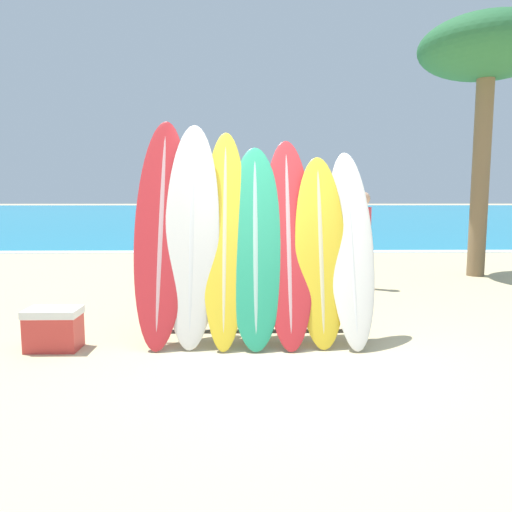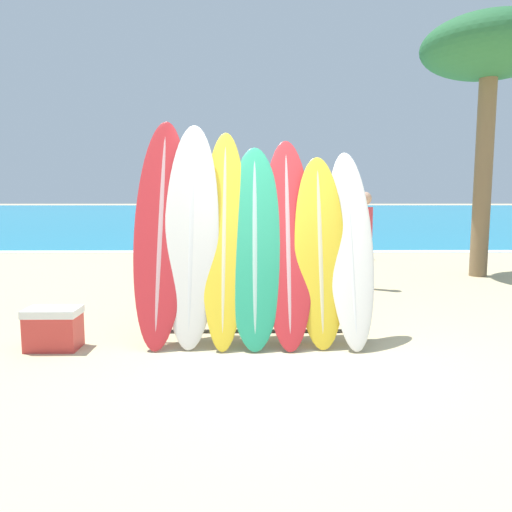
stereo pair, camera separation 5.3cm
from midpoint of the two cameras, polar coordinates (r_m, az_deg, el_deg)
The scene contains 16 objects.
ground_plane at distance 4.86m, azimuth 4.46°, elevation -11.94°, with size 160.00×160.00×0.00m, color #CCB789.
ocean_water at distance 43.00m, azimuth 0.02°, elevation 4.95°, with size 120.00×60.00×0.01m.
surfboard_rack at distance 5.33m, azimuth 0.37°, elevation -5.22°, with size 2.36×0.04×0.82m.
surfboard_slot_0 at distance 5.44m, azimuth -10.54°, elevation 3.02°, with size 0.57×1.04×2.42m.
surfboard_slot_1 at distance 5.36m, azimuth -7.10°, elevation 2.72°, with size 0.58×0.90×2.36m.
surfboard_slot_2 at distance 5.35m, azimuth -3.37°, elevation 2.40°, with size 0.48×1.07×2.29m.
surfboard_slot_3 at distance 5.31m, azimuth 0.15°, elevation 1.45°, with size 0.60×1.01×2.12m.
surfboard_slot_4 at distance 5.36m, azimuth 3.95°, elevation 1.89°, with size 0.54×1.04×2.20m.
surfboard_slot_5 at distance 5.33m, azimuth 7.61°, elevation 0.75°, with size 0.54×0.79×2.00m.
surfboard_slot_6 at distance 5.41m, azimuth 11.01°, elevation 1.13°, with size 0.48×1.00×2.07m.
person_near_water at distance 9.74m, azimuth 3.80°, elevation 3.01°, with size 0.27×0.28×1.64m.
person_mid_beach at distance 12.71m, azimuth 4.36°, elevation 3.93°, with size 0.28×0.22×1.63m.
person_far_left at distance 8.52m, azimuth 12.42°, elevation 2.21°, with size 0.28×0.25×1.62m.
person_far_right at distance 12.48m, azimuth 10.93°, elevation 3.65°, with size 0.26×0.27×1.59m.
palm_tree at distance 10.86m, azimuth 25.30°, elevation 20.14°, with size 2.51×2.51×4.85m.
cooler_box at distance 5.55m, azimuth -21.88°, elevation -7.68°, with size 0.54×0.35×0.43m.
Camera 2 is at (-0.39, -4.58, 1.58)m, focal length 35.00 mm.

